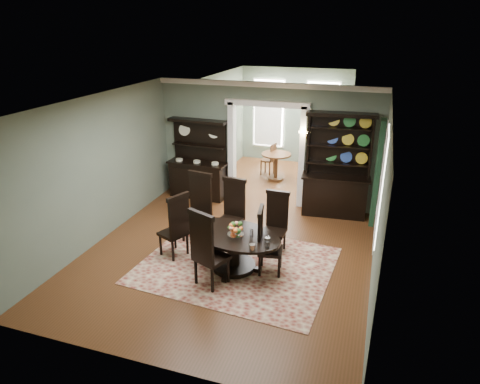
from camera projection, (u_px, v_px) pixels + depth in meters
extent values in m
cube|color=#5E3018|center=(225.00, 257.00, 8.41)|extent=(5.50, 6.00, 0.01)
cube|color=silver|center=(223.00, 104.00, 7.30)|extent=(5.50, 6.00, 0.01)
cube|color=slate|center=(97.00, 170.00, 8.66)|extent=(0.01, 6.00, 3.00)
cube|color=slate|center=(381.00, 204.00, 7.06)|extent=(0.01, 6.00, 3.00)
cube|color=slate|center=(140.00, 269.00, 5.21)|extent=(5.50, 0.01, 3.00)
cube|color=slate|center=(198.00, 138.00, 11.03)|extent=(1.85, 0.01, 3.00)
cube|color=slate|center=(342.00, 151.00, 9.97)|extent=(1.85, 0.01, 3.00)
cube|color=slate|center=(268.00, 93.00, 10.04)|extent=(1.80, 0.01, 0.50)
cube|color=white|center=(267.00, 85.00, 9.92)|extent=(5.50, 0.10, 0.12)
cube|color=#5E3018|center=(281.00, 179.00, 12.60)|extent=(3.50, 3.50, 0.01)
cube|color=silver|center=(285.00, 74.00, 11.49)|extent=(3.50, 3.50, 0.01)
cube|color=slate|center=(224.00, 124.00, 12.55)|extent=(0.01, 3.50, 3.00)
cube|color=slate|center=(346.00, 133.00, 11.54)|extent=(0.01, 3.50, 3.00)
cube|color=slate|center=(295.00, 116.00, 13.59)|extent=(3.50, 0.01, 3.00)
cube|color=white|center=(269.00, 113.00, 13.77)|extent=(1.05, 0.06, 2.20)
cube|color=white|center=(322.00, 117.00, 13.28)|extent=(1.05, 0.06, 2.20)
cube|color=white|center=(232.00, 151.00, 10.86)|extent=(0.14, 0.25, 2.50)
cube|color=white|center=(302.00, 157.00, 10.33)|extent=(0.14, 0.25, 2.50)
cube|color=white|center=(268.00, 103.00, 10.13)|extent=(2.08, 0.25, 0.14)
cube|color=white|center=(381.00, 186.00, 7.55)|extent=(0.02, 1.10, 2.00)
cube|color=white|center=(381.00, 186.00, 7.56)|extent=(0.01, 1.22, 2.12)
cube|color=black|center=(377.00, 174.00, 8.18)|extent=(0.10, 0.35, 2.10)
cube|color=#B17C2F|center=(305.00, 134.00, 10.02)|extent=(0.08, 0.05, 0.18)
sphere|color=#FFD88C|center=(300.00, 132.00, 9.89)|extent=(0.07, 0.07, 0.07)
sphere|color=#FFD88C|center=(308.00, 133.00, 9.83)|extent=(0.07, 0.07, 0.07)
cube|color=maroon|center=(236.00, 265.00, 8.11)|extent=(3.67, 3.04, 0.01)
ellipsoid|color=black|center=(234.00, 235.00, 7.77)|extent=(2.06, 1.56, 0.05)
cylinder|color=black|center=(234.00, 236.00, 7.78)|extent=(2.05, 2.05, 0.03)
cylinder|color=black|center=(234.00, 251.00, 7.90)|extent=(0.23, 0.23, 0.64)
cylinder|color=black|center=(234.00, 266.00, 8.01)|extent=(0.81, 0.81, 0.10)
cylinder|color=white|center=(235.00, 235.00, 7.65)|extent=(0.30, 0.30, 0.05)
cube|color=black|center=(196.00, 217.00, 8.90)|extent=(0.58, 0.56, 0.07)
cube|color=black|center=(201.00, 194.00, 8.92)|extent=(0.51, 0.13, 0.87)
cube|color=black|center=(200.00, 174.00, 8.76)|extent=(0.56, 0.16, 0.09)
cylinder|color=black|center=(183.00, 230.00, 8.91)|extent=(0.06, 0.06, 0.51)
cylinder|color=black|center=(199.00, 234.00, 8.75)|extent=(0.06, 0.06, 0.51)
cylinder|color=black|center=(193.00, 223.00, 9.25)|extent=(0.06, 0.06, 0.51)
cylinder|color=black|center=(209.00, 226.00, 9.08)|extent=(0.06, 0.06, 0.51)
cube|color=black|center=(230.00, 221.00, 8.84)|extent=(0.53, 0.51, 0.06)
cube|color=black|center=(234.00, 199.00, 8.86)|extent=(0.48, 0.11, 0.81)
cube|color=black|center=(234.00, 180.00, 8.70)|extent=(0.52, 0.13, 0.08)
cylinder|color=black|center=(218.00, 233.00, 8.84)|extent=(0.05, 0.05, 0.48)
cylinder|color=black|center=(235.00, 236.00, 8.70)|extent=(0.05, 0.05, 0.48)
cylinder|color=black|center=(226.00, 226.00, 9.16)|extent=(0.05, 0.05, 0.48)
cylinder|color=black|center=(242.00, 229.00, 9.01)|extent=(0.05, 0.05, 0.48)
cube|color=black|center=(274.00, 232.00, 8.43)|extent=(0.46, 0.44, 0.06)
cube|color=black|center=(277.00, 211.00, 8.46)|extent=(0.44, 0.06, 0.75)
cube|color=black|center=(278.00, 193.00, 8.32)|extent=(0.48, 0.08, 0.08)
cylinder|color=black|center=(263.00, 244.00, 8.42)|extent=(0.05, 0.05, 0.44)
cylinder|color=black|center=(280.00, 247.00, 8.31)|extent=(0.05, 0.05, 0.44)
cylinder|color=black|center=(268.00, 237.00, 8.72)|extent=(0.05, 0.05, 0.44)
cylinder|color=black|center=(284.00, 239.00, 8.61)|extent=(0.05, 0.05, 0.44)
cube|color=black|center=(173.00, 233.00, 8.32)|extent=(0.60, 0.61, 0.06)
cube|color=black|center=(179.00, 217.00, 8.04)|extent=(0.23, 0.45, 0.80)
cube|color=black|center=(178.00, 197.00, 7.89)|extent=(0.27, 0.50, 0.08)
cylinder|color=black|center=(175.00, 238.00, 8.65)|extent=(0.05, 0.05, 0.47)
cylinder|color=black|center=(161.00, 244.00, 8.39)|extent=(0.05, 0.05, 0.47)
cylinder|color=black|center=(187.00, 244.00, 8.42)|extent=(0.05, 0.05, 0.47)
cylinder|color=black|center=(173.00, 251.00, 8.16)|extent=(0.05, 0.05, 0.47)
cube|color=black|center=(271.00, 251.00, 7.74)|extent=(0.49, 0.51, 0.06)
cube|color=black|center=(260.00, 231.00, 7.62)|extent=(0.12, 0.45, 0.76)
cube|color=black|center=(261.00, 211.00, 7.48)|extent=(0.14, 0.49, 0.08)
cylinder|color=black|center=(279.00, 267.00, 7.63)|extent=(0.05, 0.05, 0.45)
cylinder|color=black|center=(281.00, 257.00, 7.95)|extent=(0.05, 0.05, 0.45)
cylinder|color=black|center=(260.00, 266.00, 7.69)|extent=(0.05, 0.05, 0.45)
cylinder|color=black|center=(262.00, 256.00, 8.01)|extent=(0.05, 0.05, 0.45)
cube|color=black|center=(212.00, 258.00, 7.38)|extent=(0.66, 0.65, 0.07)
cube|color=black|center=(202.00, 239.00, 7.06)|extent=(0.49, 0.25, 0.87)
cube|color=black|center=(201.00, 215.00, 6.89)|extent=(0.54, 0.29, 0.09)
cylinder|color=black|center=(228.00, 270.00, 7.50)|extent=(0.06, 0.06, 0.51)
cylinder|color=black|center=(212.00, 262.00, 7.74)|extent=(0.06, 0.06, 0.51)
cylinder|color=black|center=(212.00, 279.00, 7.21)|extent=(0.06, 0.06, 0.51)
cylinder|color=black|center=(196.00, 271.00, 7.46)|extent=(0.06, 0.06, 0.51)
cube|color=black|center=(198.00, 180.00, 11.16)|extent=(1.48, 0.57, 0.91)
cube|color=black|center=(198.00, 163.00, 10.98)|extent=(1.57, 0.62, 0.05)
cube|color=black|center=(200.00, 140.00, 10.96)|extent=(1.46, 0.15, 1.07)
cube|color=black|center=(199.00, 145.00, 10.92)|extent=(1.42, 0.33, 0.04)
cube|color=black|center=(197.00, 121.00, 10.66)|extent=(1.56, 0.40, 0.07)
cube|color=black|center=(334.00, 196.00, 10.10)|extent=(1.50, 0.65, 0.94)
cube|color=black|center=(336.00, 177.00, 9.92)|extent=(1.60, 0.71, 0.04)
cube|color=black|center=(340.00, 145.00, 9.84)|extent=(1.46, 0.19, 1.41)
cube|color=black|center=(308.00, 143.00, 9.95)|extent=(0.08, 0.27, 1.46)
cube|color=black|center=(371.00, 149.00, 9.54)|extent=(0.08, 0.27, 1.46)
cube|color=black|center=(342.00, 114.00, 9.46)|extent=(1.58, 0.47, 0.08)
cube|color=black|center=(338.00, 163.00, 9.90)|extent=(1.47, 0.40, 0.03)
cube|color=black|center=(339.00, 146.00, 9.74)|extent=(1.47, 0.40, 0.03)
cube|color=black|center=(341.00, 128.00, 9.59)|extent=(1.47, 0.40, 0.03)
cylinder|color=#4F2C16|center=(276.00, 154.00, 12.25)|extent=(0.85, 0.85, 0.04)
cylinder|color=#4F2C16|center=(276.00, 167.00, 12.38)|extent=(0.11, 0.11, 0.74)
cylinder|color=#4F2C16|center=(275.00, 178.00, 12.52)|extent=(0.47, 0.47, 0.06)
cylinder|color=#4F2C16|center=(268.00, 160.00, 12.76)|extent=(0.41, 0.41, 0.04)
cube|color=#4F2C16|center=(273.00, 153.00, 12.58)|extent=(0.11, 0.37, 0.51)
cylinder|color=#4F2C16|center=(265.00, 165.00, 13.03)|extent=(0.04, 0.04, 0.46)
cylinder|color=#4F2C16|center=(261.00, 168.00, 12.80)|extent=(0.04, 0.04, 0.46)
cylinder|color=#4F2C16|center=(274.00, 167.00, 12.90)|extent=(0.04, 0.04, 0.46)
cylinder|color=#4F2C16|center=(270.00, 169.00, 12.67)|extent=(0.04, 0.04, 0.46)
cylinder|color=#4F2C16|center=(306.00, 167.00, 12.20)|extent=(0.38, 0.38, 0.04)
cube|color=#4F2C16|center=(300.00, 159.00, 12.16)|extent=(0.04, 0.35, 0.48)
cylinder|color=#4F2C16|center=(310.00, 177.00, 12.12)|extent=(0.03, 0.03, 0.43)
cylinder|color=#4F2C16|center=(311.00, 174.00, 12.36)|extent=(0.03, 0.03, 0.43)
cylinder|color=#4F2C16|center=(300.00, 176.00, 12.20)|extent=(0.03, 0.03, 0.43)
cylinder|color=#4F2C16|center=(302.00, 173.00, 12.43)|extent=(0.03, 0.03, 0.43)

